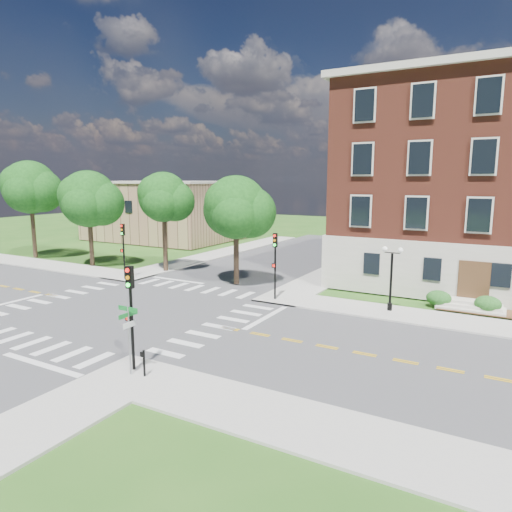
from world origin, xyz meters
The scene contains 19 objects.
ground centered at (0.00, 0.00, 0.00)m, with size 160.00×160.00×0.00m, color #245217.
road_ew centered at (0.00, 0.00, 0.01)m, with size 90.00×12.00×0.01m, color #3D3D3F.
road_ns centered at (0.00, 0.00, 0.01)m, with size 12.00×90.00×0.01m, color #3D3D3F.
sidewalk_ne centered at (15.38, 15.38, 0.06)m, with size 34.00×34.00×0.12m.
sidewalk_nw centered at (-15.38, 15.38, 0.06)m, with size 34.00×34.00×0.12m.
crosswalk_east centered at (7.20, 0.00, 0.00)m, with size 2.20×10.20×0.02m, color silver, non-canonical shape.
stop_bar_east centered at (8.80, 3.00, 0.00)m, with size 0.40×5.50×0.00m, color silver.
secondary_building centered at (-22.00, 30.00, 4.28)m, with size 20.40×15.40×8.30m.
tree_a centered at (-23.83, 9.85, 7.79)m, with size 5.71×5.71×10.56m.
tree_b centered at (-14.53, 9.62, 6.74)m, with size 5.57×5.57×9.43m.
tree_c centered at (-6.36, 11.21, 7.01)m, with size 4.62×4.62×9.24m.
tree_d centered at (2.39, 9.79, 6.41)m, with size 5.14×5.14×8.88m.
traffic_signal_se centered at (7.43, -7.26, 3.19)m, with size 0.36×0.41×4.80m.
traffic_signal_ne centered at (7.42, 6.92, 3.19)m, with size 0.36×0.42×4.80m.
traffic_signal_nw centered at (-7.07, 6.63, 3.19)m, with size 0.37×0.44×4.80m.
twin_lamp_west centered at (15.33, 8.11, 2.52)m, with size 1.36×0.36×4.23m.
street_sign_pole centered at (7.69, -7.69, 2.31)m, with size 1.10×1.10×3.10m.
push_button_post centered at (8.36, -7.57, 0.80)m, with size 0.14×0.21×1.20m.
fire_hydrant centered at (-7.47, 7.36, 0.46)m, with size 0.35×0.35×0.75m.
Camera 1 is at (21.88, -21.62, 8.67)m, focal length 32.00 mm.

